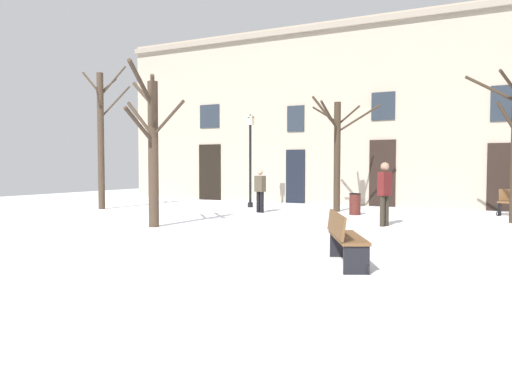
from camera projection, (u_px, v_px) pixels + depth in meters
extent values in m
plane|color=white|center=(225.00, 226.00, 14.70)|extent=(35.30, 35.30, 0.00)
cube|color=tan|center=(339.00, 113.00, 22.54)|extent=(22.06, 0.40, 7.85)
cube|color=gray|center=(337.00, 25.00, 22.13)|extent=(22.06, 0.30, 0.24)
cube|color=black|center=(210.00, 172.00, 25.60)|extent=(1.23, 0.08, 2.70)
cube|color=#262D38|center=(210.00, 116.00, 25.46)|extent=(1.11, 0.06, 1.12)
cube|color=black|center=(296.00, 176.00, 23.41)|extent=(0.91, 0.08, 2.39)
cube|color=#262D38|center=(296.00, 119.00, 23.28)|extent=(0.82, 0.06, 1.15)
cube|color=black|center=(382.00, 173.00, 21.53)|extent=(1.08, 0.08, 2.74)
cube|color=#262D38|center=(383.00, 106.00, 21.38)|extent=(0.97, 0.06, 1.14)
cube|color=black|center=(505.00, 177.00, 19.34)|extent=(1.26, 0.08, 2.52)
cube|color=#262D38|center=(507.00, 103.00, 19.20)|extent=(1.14, 0.06, 1.31)
cylinder|color=#423326|center=(153.00, 155.00, 14.46)|extent=(0.28, 0.28, 4.01)
cylinder|color=#423326|center=(140.00, 126.00, 13.93)|extent=(0.12, 1.17, 0.93)
cylinder|color=#423326|center=(168.00, 119.00, 13.86)|extent=(1.47, 0.58, 0.89)
cylinder|color=#423326|center=(153.00, 104.00, 13.83)|extent=(0.86, 1.01, 1.39)
cylinder|color=#423326|center=(143.00, 94.00, 14.72)|extent=(1.01, 0.40, 0.78)
cylinder|color=#423326|center=(142.00, 84.00, 13.63)|extent=(0.58, 1.52, 1.06)
cylinder|color=#423326|center=(141.00, 119.00, 14.67)|extent=(1.03, 0.18, 1.03)
cylinder|color=#382B1E|center=(491.00, 89.00, 15.71)|extent=(1.48, 0.17, 0.92)
cylinder|color=#382B1E|center=(509.00, 82.00, 15.00)|extent=(0.50, 1.03, 0.63)
cylinder|color=#382B1E|center=(507.00, 117.00, 15.38)|extent=(0.62, 0.39, 0.94)
cylinder|color=#423326|center=(101.00, 141.00, 20.25)|extent=(0.25, 0.25, 5.24)
cylinder|color=#423326|center=(91.00, 83.00, 20.33)|extent=(0.92, 0.11, 0.92)
cylinder|color=#423326|center=(98.00, 100.00, 19.87)|extent=(0.41, 0.58, 0.93)
cylinder|color=#423326|center=(115.00, 102.00, 20.43)|extent=(0.73, 1.03, 1.33)
cylinder|color=#423326|center=(108.00, 86.00, 20.59)|extent=(0.18, 1.03, 0.73)
cylinder|color=#423326|center=(113.00, 81.00, 20.34)|extent=(0.66, 0.87, 1.26)
cylinder|color=#423326|center=(101.00, 109.00, 20.73)|extent=(0.89, 0.91, 0.63)
cylinder|color=#382B1E|center=(337.00, 157.00, 19.21)|extent=(0.24, 0.24, 4.00)
cylinder|color=#382B1E|center=(359.00, 118.00, 19.09)|extent=(1.47, 0.75, 1.04)
cylinder|color=#382B1E|center=(325.00, 112.00, 19.27)|extent=(1.00, 0.25, 1.23)
cylinder|color=#382B1E|center=(349.00, 115.00, 19.51)|extent=(0.54, 1.20, 0.84)
cylinder|color=#382B1E|center=(330.00, 116.00, 18.50)|extent=(0.14, 1.51, 0.95)
cylinder|color=#382B1E|center=(325.00, 115.00, 19.09)|extent=(0.83, 0.57, 0.60)
cylinder|color=#382B1E|center=(338.00, 123.00, 19.51)|extent=(0.32, 0.81, 1.01)
cylinder|color=black|center=(250.00, 166.00, 21.13)|extent=(0.10, 0.10, 3.31)
cylinder|color=black|center=(250.00, 205.00, 21.22)|extent=(0.22, 0.22, 0.20)
cube|color=beige|center=(250.00, 120.00, 21.04)|extent=(0.24, 0.24, 0.36)
cone|color=black|center=(250.00, 116.00, 21.03)|extent=(0.30, 0.30, 0.14)
cylinder|color=#4C1E19|center=(355.00, 204.00, 18.01)|extent=(0.38, 0.38, 0.71)
torus|color=black|center=(355.00, 194.00, 17.99)|extent=(0.41, 0.41, 0.04)
cube|color=brown|center=(348.00, 237.00, 9.04)|extent=(1.21, 1.71, 0.05)
cube|color=brown|center=(336.00, 224.00, 9.03)|extent=(0.88, 1.54, 0.39)
cube|color=black|center=(356.00, 259.00, 8.26)|extent=(0.39, 0.25, 0.48)
torus|color=black|center=(368.00, 269.00, 8.27)|extent=(0.11, 0.16, 0.17)
cube|color=black|center=(341.00, 244.00, 9.84)|extent=(0.39, 0.25, 0.48)
torus|color=black|center=(350.00, 253.00, 9.85)|extent=(0.11, 0.16, 0.17)
cube|color=black|center=(500.00, 209.00, 17.74)|extent=(0.09, 0.38, 0.46)
torus|color=black|center=(499.00, 214.00, 17.61)|extent=(0.17, 0.04, 0.17)
cylinder|color=#2D271E|center=(386.00, 211.00, 14.76)|extent=(0.14, 0.14, 0.86)
cylinder|color=#2D271E|center=(382.00, 211.00, 14.64)|extent=(0.14, 0.14, 0.86)
cube|color=#591919|center=(385.00, 184.00, 14.66)|extent=(0.35, 0.43, 0.66)
sphere|color=#9E755B|center=(385.00, 167.00, 14.63)|extent=(0.24, 0.24, 0.24)
cylinder|color=black|center=(262.00, 202.00, 18.79)|extent=(0.14, 0.14, 0.75)
cylinder|color=black|center=(258.00, 202.00, 18.92)|extent=(0.14, 0.14, 0.75)
cube|color=#4C4233|center=(260.00, 184.00, 18.82)|extent=(0.43, 0.32, 0.58)
sphere|color=tan|center=(260.00, 172.00, 18.80)|extent=(0.21, 0.21, 0.21)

